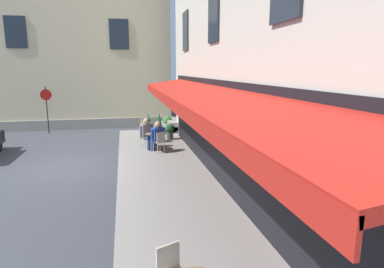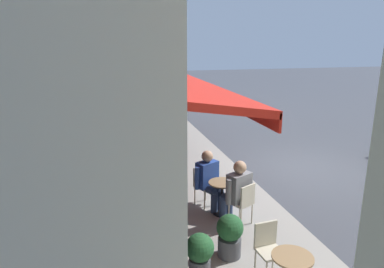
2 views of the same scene
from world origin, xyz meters
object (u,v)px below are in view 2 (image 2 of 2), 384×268
cafe_chair_cream_under_awning (153,105)px  seated_patron_in_grey (236,189)px  cafe_chair_cream_by_window (268,245)px  cafe_table_streetside (160,108)px  cafe_chair_cream_corner_right (244,200)px  cafe_table_mid_terrace (222,193)px  potted_plant_by_steps (200,255)px  cafe_chair_cream_back_row (167,109)px  cafe_chair_cream_corner_left (203,182)px  potted_plant_entrance_right (230,235)px  seated_companion_in_blue (209,178)px

cafe_chair_cream_under_awning → seated_patron_in_grey: size_ratio=0.67×
cafe_chair_cream_by_window → cafe_table_streetside: cafe_chair_cream_by_window is taller
cafe_chair_cream_corner_right → cafe_table_streetside: bearing=179.8°
cafe_table_mid_terrace → potted_plant_by_steps: 2.28m
cafe_chair_cream_by_window → seated_patron_in_grey: size_ratio=0.67×
cafe_table_mid_terrace → cafe_chair_cream_back_row: cafe_chair_cream_back_row is taller
cafe_chair_cream_corner_left → cafe_table_mid_terrace: bearing=25.6°
cafe_table_mid_terrace → cafe_chair_cream_corner_right: cafe_chair_cream_corner_right is taller
cafe_table_mid_terrace → cafe_chair_cream_corner_left: size_ratio=0.82×
cafe_chair_cream_by_window → cafe_chair_cream_corner_left: 2.76m
cafe_chair_cream_under_awning → seated_patron_in_grey: bearing=0.8°
cafe_chair_cream_corner_right → potted_plant_entrance_right: size_ratio=1.14×
cafe_table_streetside → seated_patron_in_grey: 10.53m
cafe_chair_cream_corner_right → seated_patron_in_grey: seated_patron_in_grey is taller
cafe_chair_cream_by_window → cafe_table_mid_terrace: size_ratio=1.21×
cafe_table_mid_terrace → seated_companion_in_blue: size_ratio=0.56×
cafe_chair_cream_under_awning → seated_companion_in_blue: 10.35m
potted_plant_by_steps → seated_patron_in_grey: bearing=142.8°
cafe_table_streetside → seated_patron_in_grey: seated_patron_in_grey is taller
seated_patron_in_grey → cafe_chair_cream_by_window: bearing=-4.9°
cafe_chair_cream_by_window → potted_plant_entrance_right: cafe_chair_cream_by_window is taller
potted_plant_entrance_right → cafe_chair_cream_back_row: bearing=175.2°
cafe_chair_cream_corner_left → cafe_chair_cream_under_awning: bearing=178.3°
cafe_chair_cream_by_window → potted_plant_by_steps: bearing=-98.2°
cafe_chair_cream_by_window → cafe_table_mid_terrace: bearing=-179.3°
cafe_table_streetside → cafe_chair_cream_corner_left: bearing=-3.5°
cafe_table_streetside → potted_plant_entrance_right: (11.68, -0.69, -0.07)m
cafe_chair_cream_corner_right → cafe_chair_cream_corner_left: size_ratio=1.00×
cafe_chair_cream_corner_right → cafe_chair_cream_corner_left: same height
potted_plant_by_steps → cafe_table_mid_terrace: bearing=152.1°
cafe_table_mid_terrace → cafe_chair_cream_corner_right: size_ratio=0.82×
cafe_chair_cream_by_window → cafe_chair_cream_back_row: size_ratio=1.00×
cafe_table_streetside → seated_companion_in_blue: size_ratio=0.56×
cafe_chair_cream_corner_right → seated_companion_in_blue: bearing=-154.3°
potted_plant_entrance_right → cafe_chair_cream_under_awning: bearing=178.1°
cafe_chair_cream_corner_right → seated_companion_in_blue: seated_companion_in_blue is taller
cafe_chair_cream_back_row → seated_companion_in_blue: seated_companion_in_blue is taller
cafe_chair_cream_back_row → cafe_chair_cream_under_awning: 1.26m
cafe_table_mid_terrace → potted_plant_by_steps: potted_plant_by_steps is taller
cafe_chair_cream_corner_left → potted_plant_entrance_right: (2.10, -0.11, -0.13)m
cafe_chair_cream_by_window → cafe_chair_cream_corner_left: same height
cafe_chair_cream_back_row → cafe_chair_cream_corner_left: bearing=-5.3°
cafe_chair_cream_back_row → seated_patron_in_grey: size_ratio=0.67×
cafe_chair_cream_by_window → cafe_chair_cream_corner_left: size_ratio=1.00×
cafe_table_streetside → cafe_chair_cream_back_row: size_ratio=0.82×
cafe_table_streetside → seated_companion_in_blue: (9.77, -0.49, 0.22)m
cafe_chair_cream_corner_left → potted_plant_entrance_right: cafe_chair_cream_corner_left is taller
cafe_chair_cream_corner_right → cafe_chair_cream_back_row: 10.14m
cafe_table_mid_terrace → potted_plant_entrance_right: 1.58m
cafe_chair_cream_corner_left → potted_plant_by_steps: (2.59, -0.80, -0.09)m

